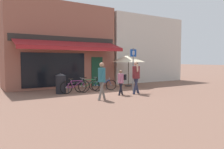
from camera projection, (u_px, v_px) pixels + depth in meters
name	position (u px, v px, depth m)	size (l,w,h in m)	color
ground_plane	(97.00, 92.00, 13.04)	(160.00, 160.00, 0.00)	brown
shop_front	(59.00, 46.00, 15.75)	(7.55, 4.64, 5.77)	#8E5647
neighbour_building	(137.00, 50.00, 20.24)	(7.26, 4.00, 5.63)	beige
bike_rack_rail	(88.00, 84.00, 13.06)	(2.61, 0.04, 0.57)	#47494F
bicycle_purple	(75.00, 87.00, 12.29)	(1.79, 0.52, 0.86)	black
bicycle_green	(89.00, 85.00, 12.88)	(1.75, 0.52, 0.88)	black
bicycle_blue	(103.00, 85.00, 13.51)	(1.59, 0.83, 0.81)	black
pedestrian_adult	(136.00, 74.00, 12.12)	(0.63, 0.70, 1.82)	#282D47
pedestrian_child	(121.00, 80.00, 11.73)	(0.54, 0.54, 1.35)	black
pedestrian_second_adult	(102.00, 77.00, 10.28)	(0.58, 0.63, 1.78)	slate
litter_bin	(61.00, 84.00, 12.18)	(0.57, 0.57, 1.13)	black
parking_sign	(133.00, 65.00, 13.01)	(0.44, 0.07, 2.58)	slate
cafe_parasol	(128.00, 58.00, 15.62)	(2.38, 2.38, 2.28)	#4C3D2D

